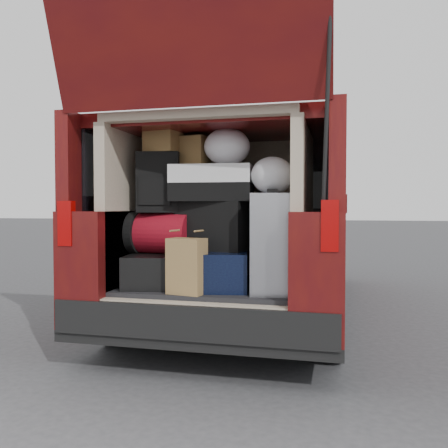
# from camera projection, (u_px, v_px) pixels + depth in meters

# --- Properties ---
(ground) EXTENTS (80.00, 80.00, 0.00)m
(ground) POSITION_uv_depth(u_px,v_px,m) (204.00, 368.00, 3.32)
(ground) COLOR #343436
(ground) RESTS_ON ground
(minivan) EXTENTS (1.90, 5.35, 2.77)m
(minivan) POSITION_uv_depth(u_px,v_px,m) (252.00, 228.00, 5.09)
(minivan) COLOR black
(minivan) RESTS_ON ground
(load_floor) EXTENTS (1.24, 1.05, 0.55)m
(load_floor) POSITION_uv_depth(u_px,v_px,m) (214.00, 320.00, 3.57)
(load_floor) COLOR black
(load_floor) RESTS_ON ground
(black_hardshell) EXTENTS (0.52, 0.65, 0.23)m
(black_hardshell) POSITION_uv_depth(u_px,v_px,m) (158.00, 270.00, 3.51)
(black_hardshell) COLOR black
(black_hardshell) RESTS_ON load_floor
(navy_hardshell) EXTENTS (0.60, 0.69, 0.26)m
(navy_hardshell) POSITION_uv_depth(u_px,v_px,m) (213.00, 269.00, 3.41)
(navy_hardshell) COLOR black
(navy_hardshell) RESTS_ON load_floor
(silver_roller) EXTENTS (0.33, 0.47, 0.67)m
(silver_roller) POSITION_uv_depth(u_px,v_px,m) (272.00, 243.00, 3.23)
(silver_roller) COLOR white
(silver_roller) RESTS_ON load_floor
(kraft_bag) EXTENTS (0.27, 0.20, 0.37)m
(kraft_bag) POSITION_uv_depth(u_px,v_px,m) (187.00, 266.00, 3.16)
(kraft_bag) COLOR olive
(kraft_bag) RESTS_ON load_floor
(red_duffel) EXTENTS (0.50, 0.36, 0.31)m
(red_duffel) POSITION_uv_depth(u_px,v_px,m) (162.00, 233.00, 3.53)
(red_duffel) COLOR maroon
(red_duffel) RESTS_ON black_hardshell
(black_soft_case) EXTENTS (0.53, 0.37, 0.36)m
(black_soft_case) POSITION_uv_depth(u_px,v_px,m) (214.00, 226.00, 3.47)
(black_soft_case) COLOR black
(black_soft_case) RESTS_ON navy_hardshell
(backpack) EXTENTS (0.34, 0.24, 0.44)m
(backpack) POSITION_uv_depth(u_px,v_px,m) (159.00, 183.00, 3.50)
(backpack) COLOR black
(backpack) RESTS_ON red_duffel
(twotone_duffel) EXTENTS (0.60, 0.34, 0.26)m
(twotone_duffel) POSITION_uv_depth(u_px,v_px,m) (212.00, 183.00, 3.42)
(twotone_duffel) COLOR white
(twotone_duffel) RESTS_ON black_soft_case
(grocery_sack_lower) EXTENTS (0.27, 0.23, 0.22)m
(grocery_sack_lower) POSITION_uv_depth(u_px,v_px,m) (163.00, 138.00, 3.49)
(grocery_sack_lower) COLOR brown
(grocery_sack_lower) RESTS_ON backpack
(grocery_sack_upper) EXTENTS (0.25, 0.21, 0.22)m
(grocery_sack_upper) POSITION_uv_depth(u_px,v_px,m) (193.00, 152.00, 3.53)
(grocery_sack_upper) COLOR brown
(grocery_sack_upper) RESTS_ON twotone_duffel
(plastic_bag_center) EXTENTS (0.37, 0.35, 0.27)m
(plastic_bag_center) POSITION_uv_depth(u_px,v_px,m) (227.00, 147.00, 3.42)
(plastic_bag_center) COLOR white
(plastic_bag_center) RESTS_ON twotone_duffel
(plastic_bag_right) EXTENTS (0.34, 0.32, 0.26)m
(plastic_bag_right) POSITION_uv_depth(u_px,v_px,m) (272.00, 175.00, 3.25)
(plastic_bag_right) COLOR white
(plastic_bag_right) RESTS_ON silver_roller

